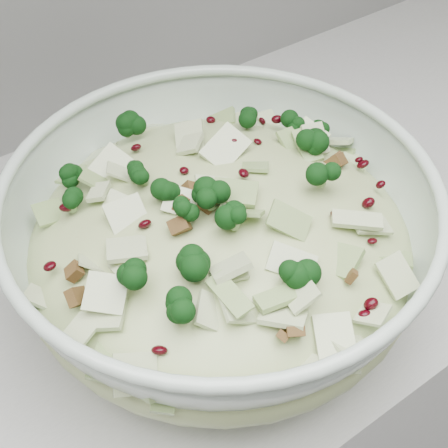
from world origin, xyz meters
TOP-DOWN VIEW (x-y plane):
  - mixing_bowl at (0.40, 1.60)m, footprint 0.51×0.51m
  - salad at (0.40, 1.60)m, footprint 0.48×0.48m

SIDE VIEW (x-z plane):
  - mixing_bowl at x=0.40m, z-range 0.90..1.07m
  - salad at x=0.40m, z-range 0.93..1.10m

